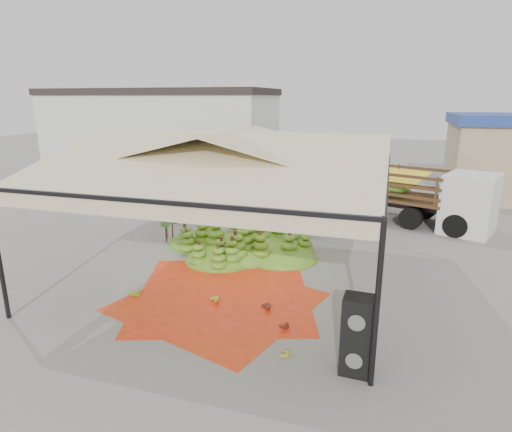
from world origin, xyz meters
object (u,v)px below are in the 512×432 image
(banana_heap, at_px, (242,235))
(vendor, at_px, (289,208))
(truck_left, at_px, (268,179))
(speaker_stack, at_px, (357,335))
(truck_right, at_px, (414,190))

(banana_heap, height_order, vendor, vendor)
(vendor, bearing_deg, truck_left, -62.36)
(speaker_stack, relative_size, truck_right, 0.22)
(banana_heap, height_order, truck_right, truck_right)
(truck_right, bearing_deg, truck_left, -165.51)
(banana_heap, height_order, truck_left, truck_left)
(truck_left, bearing_deg, vendor, -76.67)
(banana_heap, xyz_separation_m, truck_left, (-0.80, 5.94, 0.75))
(banana_heap, relative_size, vendor, 3.06)
(banana_heap, height_order, speaker_stack, speaker_stack)
(banana_heap, distance_m, truck_left, 6.04)
(truck_left, relative_size, truck_right, 0.99)
(truck_right, bearing_deg, speaker_stack, -76.84)
(speaker_stack, bearing_deg, truck_left, 115.67)
(truck_left, height_order, truck_right, truck_right)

